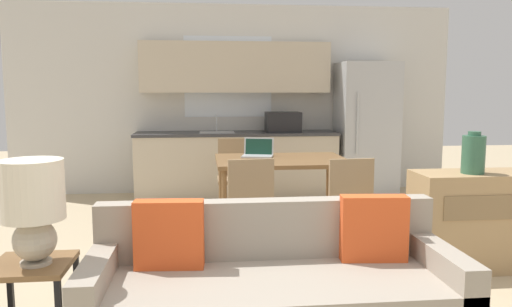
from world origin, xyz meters
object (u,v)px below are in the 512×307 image
refrigerator (366,129)px  side_table (33,297)px  dining_chair_near_right (346,203)px  laptop (258,152)px  table_lamp (33,203)px  dining_table (281,165)px  vase (473,154)px  dining_chair_near_left (248,203)px  credenza (485,220)px  dining_chair_far_left (235,173)px  couch (273,290)px

refrigerator → side_table: bearing=-127.6°
side_table → dining_chair_near_right: size_ratio=0.63×
laptop → table_lamp: bearing=-105.3°
dining_table → side_table: (-1.74, -2.39, -0.33)m
table_lamp → vase: vase is taller
side_table → dining_chair_near_left: bearing=50.3°
side_table → dining_table: bearing=54.0°
table_lamp → dining_chair_near_left: table_lamp is taller
credenza → laptop: (-1.74, 1.44, 0.42)m
table_lamp → vase: 3.26m
dining_table → vase: vase is taller
dining_chair_near_right → laptop: 1.30m
refrigerator → dining_table: bearing=-129.5°
dining_table → dining_chair_far_left: (-0.43, 0.81, -0.21)m
dining_table → dining_chair_far_left: size_ratio=1.49×
table_lamp → dining_chair_far_left: (1.27, 3.23, -0.40)m
vase → table_lamp: bearing=-160.0°
couch → dining_chair_far_left: (-0.01, 3.16, 0.16)m
dining_table → couch: couch is taller
credenza → dining_chair_near_left: (-1.94, 0.44, 0.09)m
credenza → vase: (-0.16, -0.05, 0.57)m
side_table → dining_chair_near_right: 2.65m
dining_table → vase: (1.36, -1.30, 0.26)m
refrigerator → vase: 3.14m
dining_chair_near_right → dining_chair_near_left: same height
couch → dining_table: bearing=79.9°
side_table → dining_chair_far_left: (1.30, 3.21, 0.12)m
vase → dining_chair_near_right: (-0.92, 0.42, -0.48)m
refrigerator → vase: (-0.16, -3.14, 0.04)m
table_lamp → dining_chair_far_left: 3.49m
dining_chair_far_left → table_lamp: bearing=-110.9°
dining_table → dining_chair_near_right: dining_chair_near_right is taller
dining_table → dining_chair_near_left: (-0.42, -0.81, -0.21)m
dining_table → laptop: bearing=138.8°
table_lamp → credenza: bearing=19.9°
dining_chair_near_left → credenza: bearing=159.8°
dining_table → credenza: 1.99m
couch → vase: (1.78, 1.05, 0.63)m
refrigerator → laptop: size_ratio=5.02×
dining_table → laptop: laptop is taller
couch → table_lamp: (-1.28, -0.07, 0.56)m
couch → vase: size_ratio=6.06×
couch → dining_chair_far_left: 3.17m
refrigerator → dining_chair_near_right: refrigerator is taller
couch → credenza: size_ratio=1.73×
dining_chair_far_left → laptop: laptop is taller
refrigerator → dining_chair_near_right: (-1.08, -2.72, -0.44)m
table_lamp → credenza: 3.46m
credenza → vase: vase is taller
table_lamp → credenza: (3.22, 1.17, -0.49)m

